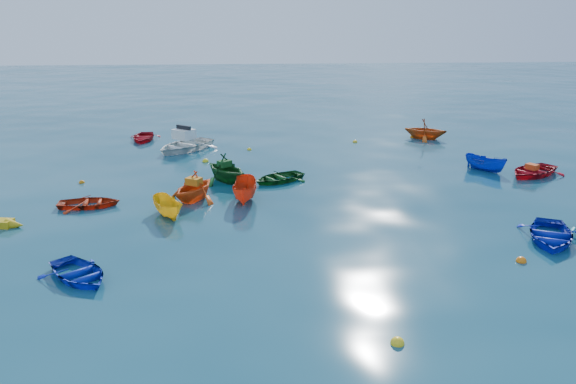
{
  "coord_description": "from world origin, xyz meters",
  "views": [
    {
      "loc": [
        -1.95,
        -19.6,
        8.24
      ],
      "look_at": [
        0.0,
        5.0,
        0.4
      ],
      "focal_mm": 35.0,
      "sensor_mm": 36.0,
      "label": 1
    }
  ],
  "objects": [
    {
      "name": "ground",
      "position": [
        0.0,
        0.0,
        0.0
      ],
      "size": [
        160.0,
        160.0,
        0.0
      ],
      "primitive_type": "plane",
      "color": "#0A3B4E",
      "rests_on": "ground"
    },
    {
      "name": "dinghy_blue_sw",
      "position": [
        -7.44,
        -2.52,
        0.0
      ],
      "size": [
        3.37,
        3.45,
        0.58
      ],
      "primitive_type": "imported",
      "rotation": [
        0.0,
        0.0,
        0.71
      ],
      "color": "#0E26B3",
      "rests_on": "ground"
    },
    {
      "name": "dinghy_blue_se",
      "position": [
        9.57,
        -0.63,
        0.0
      ],
      "size": [
        3.59,
        4.02,
        0.69
      ],
      "primitive_type": "imported",
      "rotation": [
        0.0,
        0.0,
        -0.46
      ],
      "color": "#0D1EAE",
      "rests_on": "ground"
    },
    {
      "name": "dinghy_orange_w",
      "position": [
        -4.35,
        5.41,
        0.0
      ],
      "size": [
        3.45,
        3.59,
        1.46
      ],
      "primitive_type": "imported",
      "rotation": [
        0.0,
        0.0,
        -0.52
      ],
      "color": "#F25716",
      "rests_on": "ground"
    },
    {
      "name": "sampan_yellow_mid",
      "position": [
        -5.25,
        3.25,
        0.0
      ],
      "size": [
        1.89,
        2.61,
        0.95
      ],
      "primitive_type": "imported",
      "rotation": [
        0.0,
        0.0,
        0.44
      ],
      "color": "gold",
      "rests_on": "ground"
    },
    {
      "name": "dinghy_green_e",
      "position": [
        -0.25,
        8.13,
        0.0
      ],
      "size": [
        3.51,
        3.27,
        0.59
      ],
      "primitive_type": "imported",
      "rotation": [
        0.0,
        0.0,
        -0.99
      ],
      "color": "#104819",
      "rests_on": "ground"
    },
    {
      "name": "dinghy_red_nw",
      "position": [
        -8.96,
        4.79,
        0.0
      ],
      "size": [
        2.79,
        2.08,
        0.56
      ],
      "primitive_type": "imported",
      "rotation": [
        0.0,
        0.0,
        1.63
      ],
      "color": "#B32A0E",
      "rests_on": "ground"
    },
    {
      "name": "sampan_orange_n",
      "position": [
        -1.97,
        5.16,
        0.0
      ],
      "size": [
        1.33,
        2.94,
        1.1
      ],
      "primitive_type": "imported",
      "rotation": [
        0.0,
        0.0,
        -0.09
      ],
      "color": "red",
      "rests_on": "ground"
    },
    {
      "name": "dinghy_green_n",
      "position": [
        -2.94,
        8.36,
        0.0
      ],
      "size": [
        3.79,
        3.86,
        1.54
      ],
      "primitive_type": "imported",
      "rotation": [
        0.0,
        0.0,
        0.66
      ],
      "color": "#124F1A",
      "rests_on": "ground"
    },
    {
      "name": "dinghy_red_ne",
      "position": [
        13.38,
        8.17,
        0.0
      ],
      "size": [
        4.18,
        3.89,
        0.71
      ],
      "primitive_type": "imported",
      "rotation": [
        0.0,
        0.0,
        -1.0
      ],
      "color": "#AD0E19",
      "rests_on": "ground"
    },
    {
      "name": "sampan_blue_far",
      "position": [
        11.26,
        9.34,
        0.0
      ],
      "size": [
        2.21,
        2.57,
        0.96
      ],
      "primitive_type": "imported",
      "rotation": [
        0.0,
        0.0,
        0.62
      ],
      "color": "#0D28AB",
      "rests_on": "ground"
    },
    {
      "name": "dinghy_red_far",
      "position": [
        -8.86,
        18.73,
        0.0
      ],
      "size": [
        2.13,
        2.98,
        0.62
      ],
      "primitive_type": "imported",
      "rotation": [
        0.0,
        0.0,
        0.0
      ],
      "color": "#AA0E18",
      "rests_on": "ground"
    },
    {
      "name": "dinghy_orange_far",
      "position": [
        10.51,
        17.62,
        0.0
      ],
      "size": [
        3.63,
        3.45,
        1.49
      ],
      "primitive_type": "imported",
      "rotation": [
        0.0,
        0.0,
        1.11
      ],
      "color": "#C04C12",
      "rests_on": "ground"
    },
    {
      "name": "motorboat_white",
      "position": [
        -5.75,
        15.59,
        0.0
      ],
      "size": [
        5.04,
        5.21,
        1.48
      ],
      "primitive_type": "imported",
      "rotation": [
        0.0,
        0.0,
        -0.68
      ],
      "color": "white",
      "rests_on": "ground"
    },
    {
      "name": "tarp_orange_a",
      "position": [
        -4.32,
        5.46,
        0.89
      ],
      "size": [
        0.83,
        0.77,
        0.32
      ],
      "primitive_type": "cube",
      "rotation": [
        0.0,
        0.0,
        -0.52
      ],
      "color": "orange",
      "rests_on": "dinghy_orange_w"
    },
    {
      "name": "tarp_green_b",
      "position": [
        -3.0,
        8.44,
        0.93
      ],
      "size": [
        0.8,
        0.78,
        0.31
      ],
      "primitive_type": "cube",
      "rotation": [
        0.0,
        0.0,
        0.66
      ],
      "color": "#134C1A",
      "rests_on": "dinghy_green_n"
    },
    {
      "name": "tarp_orange_b",
      "position": [
        13.29,
        8.11,
        0.49
      ],
      "size": [
        0.69,
        0.73,
        0.28
      ],
      "primitive_type": "cube",
      "rotation": [
        0.0,
        0.0,
        -1.0
      ],
      "color": "#DE4516",
      "rests_on": "dinghy_red_ne"
    },
    {
      "name": "buoy_ye_a",
      "position": [
        1.92,
        -7.07,
        0.0
      ],
      "size": [
        0.37,
        0.37,
        0.37
      ],
      "primitive_type": "sphere",
      "color": "yellow",
      "rests_on": "ground"
    },
    {
      "name": "buoy_or_b",
      "position": [
        7.58,
        -2.39,
        0.0
      ],
      "size": [
        0.36,
        0.36,
        0.36
      ],
      "primitive_type": "sphere",
      "color": "orange",
      "rests_on": "ground"
    },
    {
      "name": "buoy_or_c",
      "position": [
        -10.31,
        8.62,
        0.0
      ],
      "size": [
        0.3,
        0.3,
        0.3
      ],
      "primitive_type": "sphere",
      "color": "orange",
      "rests_on": "ground"
    },
    {
      "name": "buoy_ye_c",
      "position": [
        -4.25,
        12.47,
        0.0
      ],
      "size": [
        0.38,
        0.38,
        0.38
      ],
      "primitive_type": "sphere",
      "color": "yellow",
      "rests_on": "ground"
    },
    {
      "name": "buoy_or_d",
      "position": [
        11.66,
        10.39,
        0.0
      ],
      "size": [
        0.36,
        0.36,
        0.36
      ],
      "primitive_type": "sphere",
      "color": "orange",
      "rests_on": "ground"
    },
    {
      "name": "buoy_ye_d",
      "position": [
        -1.66,
        15.28,
        0.0
      ],
      "size": [
        0.29,
        0.29,
        0.29
      ],
      "primitive_type": "sphere",
      "color": "yellow",
      "rests_on": "ground"
    },
    {
      "name": "buoy_or_e",
      "position": [
        9.82,
        18.17,
        0.0
      ],
      "size": [
        0.38,
        0.38,
        0.38
      ],
      "primitive_type": "sphere",
      "color": "orange",
      "rests_on": "ground"
    },
    {
      "name": "buoy_ye_e",
      "position": [
        5.48,
        16.95,
        0.0
      ],
      "size": [
        0.32,
        0.32,
        0.32
      ],
      "primitive_type": "sphere",
      "color": "yellow",
      "rests_on": "ground"
    }
  ]
}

